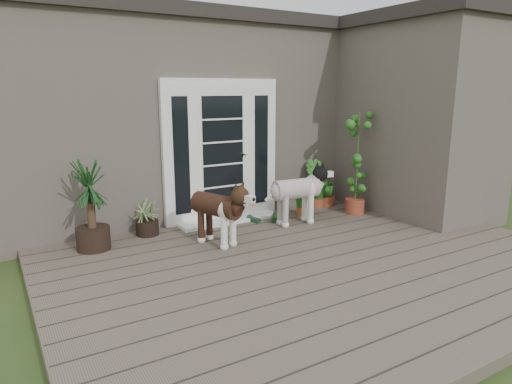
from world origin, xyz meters
TOP-DOWN VIEW (x-y plane):
  - deck at (0.00, 0.40)m, footprint 6.20×4.60m
  - house_main at (0.00, 4.65)m, footprint 7.40×4.00m
  - roof_main at (0.00, 4.65)m, footprint 7.60×4.20m
  - house_wing at (2.90, 1.50)m, footprint 1.60×2.40m
  - roof_wing at (2.90, 1.50)m, footprint 1.80×2.60m
  - door_unit at (-0.20, 2.60)m, footprint 1.90×0.14m
  - door_step at (-0.20, 2.40)m, footprint 1.60×0.40m
  - brindle_dog at (-0.82, 1.55)m, footprint 0.68×1.00m
  - white_dog at (0.61, 1.77)m, footprint 0.98×0.49m
  - spider_plant at (-1.48, 2.40)m, footprint 0.64×0.64m
  - yucca at (-2.26, 2.18)m, footprint 0.80×0.80m
  - herb_a at (0.98, 2.06)m, footprint 0.66×0.66m
  - herb_b at (1.50, 2.40)m, footprint 0.57×0.57m
  - herb_c at (1.73, 2.40)m, footprint 0.45×0.45m
  - sapling at (1.80, 1.75)m, footprint 0.57×0.57m
  - clog_left at (0.12, 2.19)m, footprint 0.19×0.29m
  - clog_right at (0.45, 2.07)m, footprint 0.32×0.35m

SIDE VIEW (x-z plane):
  - deck at x=0.00m, z-range 0.00..0.12m
  - door_step at x=-0.20m, z-range 0.12..0.17m
  - clog_left at x=0.12m, z-range 0.12..0.20m
  - clog_right at x=0.45m, z-range 0.12..0.22m
  - herb_c at x=1.73m, z-range 0.12..0.63m
  - spider_plant at x=-1.48m, z-range 0.12..0.68m
  - herb_b at x=1.50m, z-range 0.12..0.72m
  - herb_a at x=0.98m, z-range 0.12..0.75m
  - brindle_dog at x=-0.82m, z-range 0.12..0.89m
  - white_dog at x=0.61m, z-range 0.12..0.91m
  - yucca at x=-2.26m, z-range 0.12..1.28m
  - sapling at x=1.80m, z-range 0.12..1.82m
  - door_unit at x=-0.20m, z-range 0.12..2.27m
  - house_main at x=0.00m, z-range 0.00..3.10m
  - house_wing at x=2.90m, z-range 0.00..3.10m
  - roof_main at x=0.00m, z-range 3.10..3.30m
  - roof_wing at x=2.90m, z-range 3.10..3.30m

